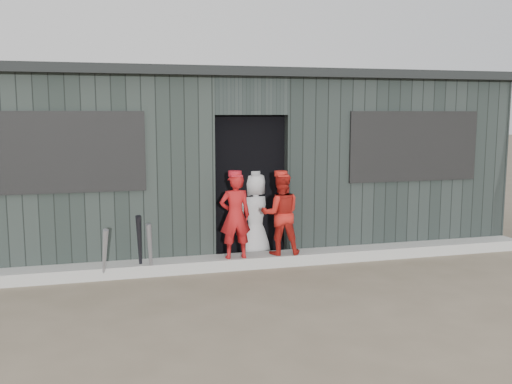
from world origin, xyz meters
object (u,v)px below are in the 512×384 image
object	(u,v)px
bat_left	(105,255)
player_red_left	(235,216)
bat_mid	(150,250)
player_red_right	(281,214)
dugout	(228,160)
player_grey_back	(255,216)
bat_right	(140,246)

from	to	relation	value
bat_left	player_red_left	size ratio (longest dim) A/B	0.62
bat_mid	player_red_left	world-z (taller)	player_red_left
bat_mid	player_red_left	size ratio (longest dim) A/B	0.62
player_red_left	bat_left	bearing A→B (deg)	5.57
player_red_right	dugout	bearing A→B (deg)	-69.49
bat_left	player_red_left	bearing A→B (deg)	5.55
bat_mid	player_grey_back	bearing A→B (deg)	21.32
bat_mid	dugout	distance (m)	2.53
bat_left	bat_right	world-z (taller)	bat_right
bat_left	player_grey_back	xyz separation A→B (m)	(2.03, 0.63, 0.27)
bat_mid	bat_right	bearing A→B (deg)	151.27
player_grey_back	dugout	distance (m)	1.47
bat_right	dugout	bearing A→B (deg)	50.08
player_red_right	dugout	world-z (taller)	dugout
dugout	player_red_left	bearing A→B (deg)	-99.51
bat_left	dugout	xyz separation A→B (m)	(1.94, 1.93, 0.95)
player_red_left	dugout	distance (m)	1.88
bat_mid	bat_right	xyz separation A→B (m)	(-0.12, 0.07, 0.05)
bat_left	bat_mid	bearing A→B (deg)	4.90
player_red_right	bat_left	bearing A→B (deg)	14.80
player_red_left	player_grey_back	xyz separation A→B (m)	(0.39, 0.47, -0.10)
bat_right	bat_mid	bearing A→B (deg)	-28.73
bat_mid	dugout	xyz separation A→B (m)	(1.40, 1.88, 0.94)
dugout	player_grey_back	bearing A→B (deg)	-86.02
player_red_right	player_grey_back	xyz separation A→B (m)	(-0.25, 0.41, -0.09)
bat_left	player_grey_back	bearing A→B (deg)	17.16
player_grey_back	bat_right	bearing A→B (deg)	-3.66
bat_left	player_red_right	world-z (taller)	player_red_right
bat_left	bat_right	size ratio (longest dim) A/B	0.85
bat_left	player_grey_back	size ratio (longest dim) A/B	0.57
bat_left	bat_right	distance (m)	0.44
bat_left	bat_mid	size ratio (longest dim) A/B	1.00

